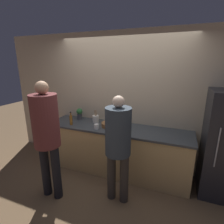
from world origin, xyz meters
The scene contains 11 objects.
ground_plane centered at (0.00, 0.00, 0.00)m, with size 14.00×14.00×0.00m, color brown.
wall_back centered at (0.00, 0.73, 1.30)m, with size 5.20×0.06×2.60m.
counter centered at (0.00, 0.39, 0.45)m, with size 2.69×0.71×0.89m.
person_left centered at (-0.70, -0.63, 1.10)m, with size 0.38×0.38×1.81m.
person_center centered at (0.28, -0.33, 0.98)m, with size 0.36×0.36×1.62m.
fruit_bowl centered at (-0.11, 0.37, 0.93)m, with size 0.33×0.33×0.12m.
utensil_crock centered at (-0.48, 0.50, 0.96)m, with size 0.13×0.13×0.25m.
bottle_amber centered at (-0.85, 0.19, 0.99)m, with size 0.06×0.06×0.26m.
bottle_green centered at (0.20, 0.29, 0.98)m, with size 0.07×0.07×0.23m.
cup_white centered at (-0.30, 0.17, 0.94)m, with size 0.08×0.08×0.09m.
potted_plant centered at (-0.87, 0.54, 1.02)m, with size 0.13×0.13×0.23m.
Camera 1 is at (1.02, -2.46, 2.04)m, focal length 28.00 mm.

